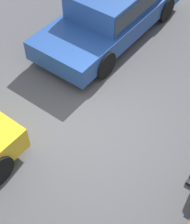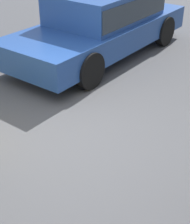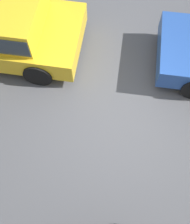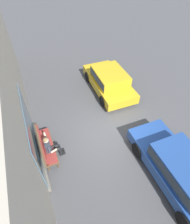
% 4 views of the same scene
% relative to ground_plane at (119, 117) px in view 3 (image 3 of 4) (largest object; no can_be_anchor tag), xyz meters
% --- Properties ---
extents(ground_plane, '(60.00, 60.00, 0.00)m').
position_rel_ground_plane_xyz_m(ground_plane, '(0.00, 0.00, 0.00)').
color(ground_plane, '#4C4C4F').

